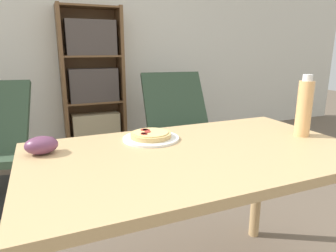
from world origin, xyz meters
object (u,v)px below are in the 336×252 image
Objects in this scene: pizza_on_plate at (151,136)px; bookshelf at (93,83)px; lounge_chair_far at (179,132)px; grape_bunch at (42,145)px; drink_bottle at (304,108)px.

bookshelf is (0.13, 2.27, -0.00)m from pizza_on_plate.
lounge_chair_far is 1.14m from bookshelf.
pizza_on_plate is 1.79m from lounge_chair_far.
grape_bunch is at bearing -178.59° from pizza_on_plate.
drink_bottle is 0.32× the size of lounge_chair_far.
pizza_on_plate is at bearing -110.57° from lounge_chair_far.
grape_bunch is 0.43× the size of drink_bottle.
lounge_chair_far is 0.56× the size of bookshelf.
lounge_chair_far is (0.85, 1.51, -0.47)m from pizza_on_plate.
drink_bottle is at bearing -18.09° from pizza_on_plate.
pizza_on_plate is at bearing 1.41° from grape_bunch.
grape_bunch is 2.05m from lounge_chair_far.
drink_bottle is 1.83m from lounge_chair_far.
lounge_chair_far is at bearing -46.65° from bookshelf.
grape_bunch is 1.12m from drink_bottle.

